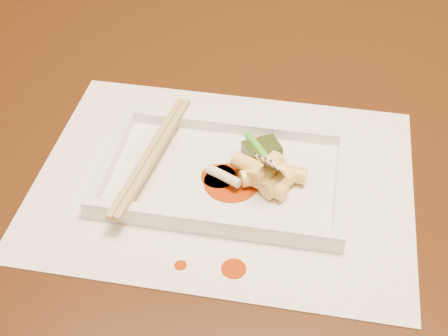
% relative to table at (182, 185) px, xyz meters
% --- Properties ---
extents(table, '(1.40, 0.90, 0.75)m').
position_rel_table_xyz_m(table, '(0.00, 0.00, 0.00)').
color(table, black).
rests_on(table, ground).
extents(placemat, '(0.40, 0.30, 0.00)m').
position_rel_table_xyz_m(placemat, '(0.07, -0.08, 0.10)').
color(placemat, white).
rests_on(placemat, table).
extents(sauce_splatter_a, '(0.02, 0.02, 0.00)m').
position_rel_table_xyz_m(sauce_splatter_a, '(0.10, -0.20, 0.10)').
color(sauce_splatter_a, '#A43004').
rests_on(sauce_splatter_a, placemat).
extents(sauce_splatter_b, '(0.01, 0.01, 0.00)m').
position_rel_table_xyz_m(sauce_splatter_b, '(0.05, -0.20, 0.10)').
color(sauce_splatter_b, '#A43004').
rests_on(sauce_splatter_b, placemat).
extents(plate_base, '(0.26, 0.16, 0.01)m').
position_rel_table_xyz_m(plate_base, '(0.07, -0.08, 0.11)').
color(plate_base, white).
rests_on(plate_base, placemat).
extents(plate_rim_far, '(0.26, 0.01, 0.01)m').
position_rel_table_xyz_m(plate_rim_far, '(0.07, -0.01, 0.12)').
color(plate_rim_far, white).
rests_on(plate_rim_far, plate_base).
extents(plate_rim_near, '(0.26, 0.01, 0.01)m').
position_rel_table_xyz_m(plate_rim_near, '(0.07, -0.16, 0.12)').
color(plate_rim_near, white).
rests_on(plate_rim_near, plate_base).
extents(plate_rim_left, '(0.01, 0.14, 0.01)m').
position_rel_table_xyz_m(plate_rim_left, '(-0.05, -0.08, 0.12)').
color(plate_rim_left, white).
rests_on(plate_rim_left, plate_base).
extents(plate_rim_right, '(0.01, 0.14, 0.01)m').
position_rel_table_xyz_m(plate_rim_right, '(0.19, -0.08, 0.12)').
color(plate_rim_right, white).
rests_on(plate_rim_right, plate_base).
extents(veg_piece, '(0.05, 0.04, 0.01)m').
position_rel_table_xyz_m(veg_piece, '(0.11, -0.04, 0.12)').
color(veg_piece, black).
rests_on(veg_piece, plate_base).
extents(scallion_white, '(0.04, 0.03, 0.01)m').
position_rel_table_xyz_m(scallion_white, '(0.07, -0.10, 0.12)').
color(scallion_white, '#EAEACC').
rests_on(scallion_white, plate_base).
extents(scallion_green, '(0.06, 0.07, 0.01)m').
position_rel_table_xyz_m(scallion_green, '(0.11, -0.06, 0.12)').
color(scallion_green, '#349E19').
rests_on(scallion_green, plate_base).
extents(chopstick_a, '(0.03, 0.19, 0.01)m').
position_rel_table_xyz_m(chopstick_a, '(-0.01, -0.08, 0.13)').
color(chopstick_a, tan).
rests_on(chopstick_a, plate_rim_near).
extents(chopstick_b, '(0.03, 0.19, 0.01)m').
position_rel_table_xyz_m(chopstick_b, '(-0.00, -0.08, 0.13)').
color(chopstick_b, tan).
rests_on(chopstick_b, plate_rim_near).
extents(fork, '(0.09, 0.10, 0.14)m').
position_rel_table_xyz_m(fork, '(0.14, -0.07, 0.18)').
color(fork, silver).
rests_on(fork, plate_base).
extents(sauce_blob_0, '(0.04, 0.04, 0.00)m').
position_rel_table_xyz_m(sauce_blob_0, '(0.07, -0.09, 0.11)').
color(sauce_blob_0, '#A43004').
rests_on(sauce_blob_0, plate_base).
extents(sauce_blob_1, '(0.06, 0.06, 0.00)m').
position_rel_table_xyz_m(sauce_blob_1, '(0.08, -0.09, 0.11)').
color(sauce_blob_1, '#A43004').
rests_on(sauce_blob_1, plate_base).
extents(rice_cake_0, '(0.04, 0.04, 0.02)m').
position_rel_table_xyz_m(rice_cake_0, '(0.13, -0.10, 0.12)').
color(rice_cake_0, '#FEE876').
rests_on(rice_cake_0, plate_base).
extents(rice_cake_1, '(0.05, 0.03, 0.02)m').
position_rel_table_xyz_m(rice_cake_1, '(0.12, -0.10, 0.12)').
color(rice_cake_1, '#FEE876').
rests_on(rice_cake_1, plate_base).
extents(rice_cake_2, '(0.04, 0.05, 0.02)m').
position_rel_table_xyz_m(rice_cake_2, '(0.11, -0.08, 0.13)').
color(rice_cake_2, '#FEE876').
rests_on(rice_cake_2, plate_base).
extents(rice_cake_3, '(0.04, 0.02, 0.02)m').
position_rel_table_xyz_m(rice_cake_3, '(0.14, -0.08, 0.12)').
color(rice_cake_3, '#FEE876').
rests_on(rice_cake_3, plate_base).
extents(rice_cake_4, '(0.05, 0.04, 0.02)m').
position_rel_table_xyz_m(rice_cake_4, '(0.11, -0.09, 0.12)').
color(rice_cake_4, '#FEE876').
rests_on(rice_cake_4, plate_base).
extents(rice_cake_5, '(0.05, 0.03, 0.02)m').
position_rel_table_xyz_m(rice_cake_5, '(0.10, -0.08, 0.13)').
color(rice_cake_5, '#FEE876').
rests_on(rice_cake_5, plate_base).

